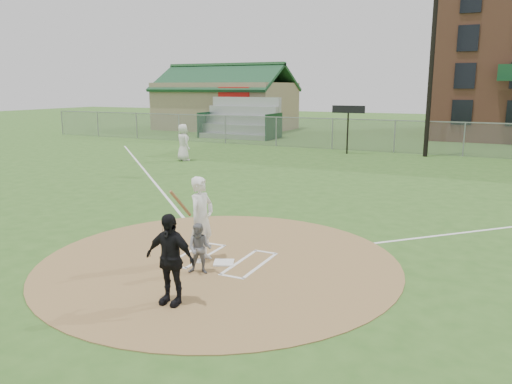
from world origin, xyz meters
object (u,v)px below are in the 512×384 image
at_px(catcher, 200,249).
at_px(umpire, 170,259).
at_px(ondeck_player, 183,142).
at_px(home_plate, 224,263).
at_px(batter_at_plate, 201,219).

distance_m(catcher, umpire, 1.62).
bearing_deg(ondeck_player, home_plate, 157.04).
xyz_separation_m(home_plate, ondeck_player, (-10.10, 13.53, 0.98)).
relative_size(catcher, ondeck_player, 0.56).
relative_size(home_plate, ondeck_player, 0.23).
relative_size(ondeck_player, batter_at_plate, 1.01).
xyz_separation_m(umpire, ondeck_player, (-10.26, 15.86, 0.12)).
height_order(home_plate, catcher, catcher).
distance_m(ondeck_player, batter_at_plate, 16.58).
distance_m(home_plate, umpire, 2.48).
bearing_deg(catcher, ondeck_player, 106.45).
distance_m(catcher, ondeck_player, 17.43).
bearing_deg(batter_at_plate, home_plate, 2.69).
xyz_separation_m(catcher, batter_at_plate, (-0.40, 0.75, 0.44)).
xyz_separation_m(ondeck_player, batter_at_plate, (9.54, -13.56, 0.01)).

